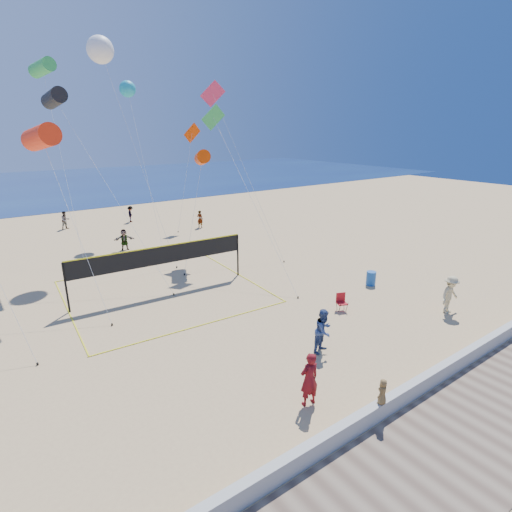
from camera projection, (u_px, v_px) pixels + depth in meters
ground at (318, 369)px, 14.79m from camera, size 120.00×120.00×0.00m
ocean at (41, 185)px, 62.78m from camera, size 140.00×50.00×0.03m
seawall at (386, 406)px, 12.38m from camera, size 32.00×0.30×0.60m
boardwalk at (446, 454)px, 10.92m from camera, size 32.00×3.60×0.03m
woman at (309, 379)px, 12.66m from camera, size 0.72×0.52×1.85m
toddler at (383, 392)px, 11.93m from camera, size 0.45×0.34×0.81m
bystander_a at (324, 331)px, 15.75m from camera, size 1.03×0.89×1.81m
bystander_b at (450, 295)px, 19.08m from camera, size 1.23×0.73×1.87m
far_person_1 at (124, 240)px, 29.14m from camera, size 1.51×0.84×1.55m
far_person_2 at (200, 219)px, 35.76m from camera, size 0.61×0.68×1.56m
far_person_3 at (65, 220)px, 35.25m from camera, size 0.92×0.82×1.58m
far_person_4 at (131, 214)px, 37.91m from camera, size 0.91×1.13×1.52m
camp_chair at (341, 301)px, 19.49m from camera, size 0.60×0.69×0.97m
trash_barrel at (371, 278)px, 22.66m from camera, size 0.68×0.68×0.80m
volleyball_net at (161, 260)px, 21.33m from camera, size 10.15×10.01×2.59m
kite_0 at (41, 137)px, 19.50m from camera, size 1.70×7.07×8.82m
kite_1 at (54, 98)px, 23.05m from camera, size 3.60×9.51×10.79m
kite_2 at (202, 158)px, 26.08m from camera, size 3.87×3.94×7.28m
kite_4 at (218, 127)px, 25.03m from camera, size 1.65×9.13×10.01m
kite_5 at (217, 103)px, 27.51m from camera, size 2.19×6.93×11.69m
kite_6 at (100, 50)px, 24.93m from camera, size 2.82×6.72×14.05m
kite_7 at (128, 89)px, 31.38m from camera, size 1.80×8.18×12.13m
kite_8 at (42, 68)px, 28.64m from camera, size 1.67×10.27×13.35m
kite_9 at (192, 137)px, 35.08m from camera, size 3.78×2.28×9.04m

